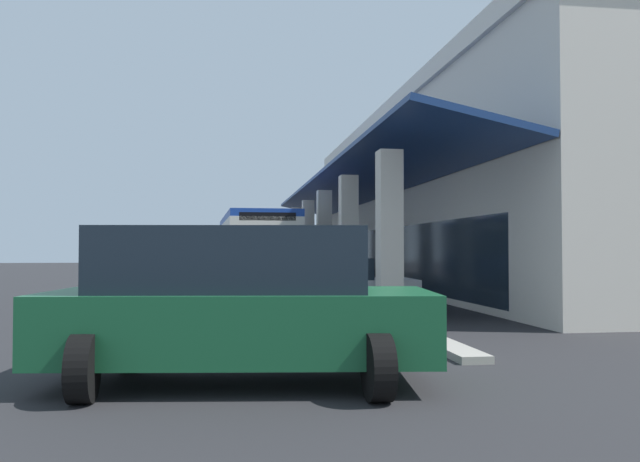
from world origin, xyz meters
name	(u,v)px	position (x,y,z in m)	size (l,w,h in m)	color
ground	(440,291)	(0.00, 8.00, 0.00)	(120.00, 120.00, 0.00)	#262628
curb_strip	(312,287)	(-2.76, 3.14, 0.06)	(37.51, 0.50, 0.12)	#9E998E
plaza_building	(519,200)	(-2.76, 12.77, 3.98)	(31.56, 16.63, 7.95)	beige
transit_bus	(254,246)	(-2.34, 0.58, 1.85)	(11.31, 3.14, 3.34)	#193D9E
parked_suv_green	(238,303)	(16.83, -0.37, 1.02)	(3.09, 5.00, 1.97)	#195933
parked_sedan_silver	(327,286)	(8.70, 2.02, 0.75)	(2.55, 4.46, 1.47)	#B2B5BA
pedestrian	(180,275)	(6.76, -1.82, 0.99)	(0.47, 0.65, 1.75)	#726651
potted_palm	(316,262)	(-11.63, 4.52, 0.97)	(1.75, 1.78, 3.19)	brown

